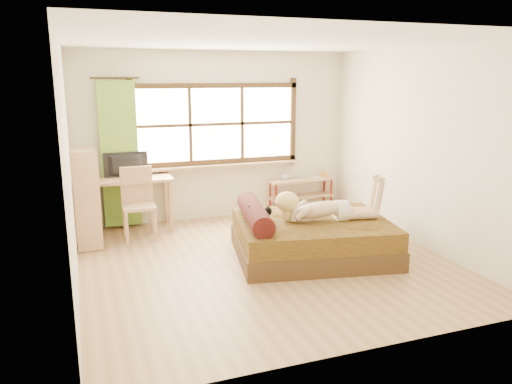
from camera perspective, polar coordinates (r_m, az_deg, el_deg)
name	(u,v)px	position (r m, az deg, el deg)	size (l,w,h in m)	color
floor	(266,262)	(6.41, 1.10, -8.00)	(4.50, 4.50, 0.00)	#9E754C
ceiling	(267,41)	(5.99, 1.21, 16.87)	(4.50, 4.50, 0.00)	white
wall_back	(216,136)	(8.17, -4.55, 6.35)	(4.50, 4.50, 0.00)	silver
wall_front	(367,199)	(4.07, 12.58, -0.79)	(4.50, 4.50, 0.00)	silver
wall_left	(68,168)	(5.66, -20.65, 2.53)	(4.50, 4.50, 0.00)	silver
wall_right	(420,148)	(7.17, 18.25, 4.78)	(4.50, 4.50, 0.00)	silver
window	(217,127)	(8.13, -4.51, 7.44)	(2.80, 0.16, 1.46)	#FFEDBF
curtain	(120,155)	(7.82, -15.33, 4.13)	(0.55, 0.10, 2.20)	olive
bed	(309,236)	(6.57, 6.06, -5.08)	(2.21, 1.90, 0.74)	#33200F
woman	(326,198)	(6.46, 7.98, -0.66)	(1.37, 0.39, 0.59)	#D3AB88
kitten	(258,214)	(6.29, 0.25, -2.56)	(0.29, 0.12, 0.24)	black
desk	(128,185)	(7.72, -14.47, 0.77)	(1.33, 0.63, 0.82)	tan
monitor	(126,165)	(7.72, -14.63, 2.99)	(0.65, 0.09, 0.37)	black
chair	(138,199)	(7.42, -13.34, -0.77)	(0.47, 0.47, 1.03)	tan
pipe_shelf	(302,187)	(8.66, 5.25, 0.54)	(1.18, 0.35, 0.66)	tan
cup	(285,177)	(8.50, 3.37, 1.72)	(0.12, 0.12, 0.10)	gray
book	(312,177)	(8.71, 6.39, 1.67)	(0.15, 0.20, 0.02)	gray
bookshelf	(86,198)	(7.19, -18.83, -0.66)	(0.35, 0.59, 1.34)	tan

